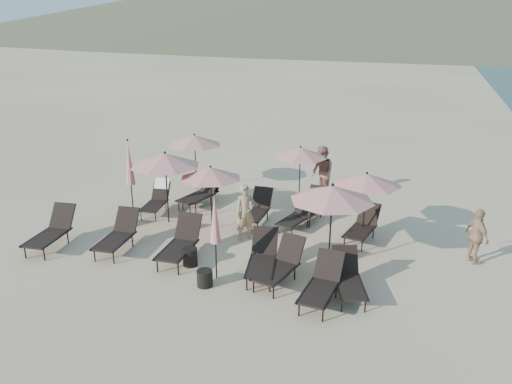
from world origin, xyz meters
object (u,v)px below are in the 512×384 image
(lounger_9, at_px, (311,206))
(umbrella_open_1, at_px, (210,173))
(lounger_10, at_px, (297,215))
(umbrella_open_3, at_px, (195,140))
(umbrella_open_2, at_px, (332,193))
(umbrella_closed_1, at_px, (129,163))
(lounger_1, at_px, (118,234))
(lounger_11, at_px, (363,226))
(beachgoer_c, at_px, (477,236))
(side_table_1, at_px, (205,278))
(lounger_0, at_px, (52,230))
(side_table_0, at_px, (190,257))
(beachgoer_b, at_px, (322,173))
(lounger_13, at_px, (257,209))
(umbrella_open_0, at_px, (165,160))
(lounger_3, at_px, (262,258))
(lounger_8, at_px, (204,191))
(lounger_12, at_px, (348,277))
(umbrella_closed_0, at_px, (215,219))
(lounger_4, at_px, (280,264))
(lounger_5, at_px, (322,283))
(lounger_7, at_px, (200,193))
(beachgoer_a, at_px, (245,213))
(umbrella_open_5, at_px, (367,180))
(lounger_2, at_px, (180,242))
(lounger_6, at_px, (157,198))
(umbrella_open_4, at_px, (300,152))

(lounger_9, height_order, umbrella_open_1, umbrella_open_1)
(lounger_10, bearing_deg, umbrella_open_3, 167.31)
(lounger_10, bearing_deg, umbrella_open_2, -42.14)
(umbrella_closed_1, bearing_deg, lounger_1, -66.65)
(lounger_11, height_order, beachgoer_c, beachgoer_c)
(lounger_1, distance_m, umbrella_open_1, 3.23)
(umbrella_open_3, bearing_deg, side_table_1, -62.89)
(lounger_0, distance_m, lounger_1, 1.96)
(side_table_0, distance_m, beachgoer_b, 6.85)
(lounger_13, bearing_deg, umbrella_open_0, -162.18)
(beachgoer_c, bearing_deg, lounger_3, 84.11)
(lounger_8, xyz_separation_m, beachgoer_c, (8.77, -1.84, 0.29))
(lounger_13, xyz_separation_m, umbrella_open_2, (2.80, -2.34, 1.60))
(lounger_1, xyz_separation_m, lounger_12, (6.52, -0.35, -0.03))
(lounger_0, distance_m, umbrella_closed_0, 5.31)
(lounger_3, distance_m, lounger_10, 3.28)
(lounger_4, height_order, lounger_12, lounger_4)
(lounger_11, bearing_deg, umbrella_open_2, -95.15)
(lounger_4, distance_m, lounger_5, 1.31)
(lounger_7, xyz_separation_m, beachgoer_a, (2.50, -2.17, 0.39))
(lounger_11, xyz_separation_m, side_table_1, (-3.25, -4.03, -0.24))
(umbrella_open_5, distance_m, beachgoer_b, 3.82)
(umbrella_open_3, distance_m, side_table_1, 7.80)
(umbrella_open_3, bearing_deg, lounger_12, -41.48)
(lounger_2, xyz_separation_m, umbrella_closed_1, (-2.96, 2.32, 1.34))
(side_table_0, bearing_deg, umbrella_closed_1, 142.53)
(lounger_5, height_order, lounger_10, lounger_5)
(lounger_3, xyz_separation_m, umbrella_open_2, (1.52, 0.97, 1.58))
(lounger_10, bearing_deg, lounger_6, -162.40)
(lounger_12, height_order, lounger_13, lounger_13)
(lounger_3, height_order, umbrella_open_4, umbrella_open_4)
(lounger_5, bearing_deg, lounger_6, 153.95)
(lounger_6, xyz_separation_m, lounger_10, (4.84, 0.19, -0.07))
(lounger_6, distance_m, lounger_8, 1.70)
(lounger_1, xyz_separation_m, lounger_3, (4.31, -0.08, -0.00))
(umbrella_open_5, relative_size, side_table_1, 5.04)
(umbrella_open_3, bearing_deg, umbrella_open_5, -21.22)
(umbrella_open_5, bearing_deg, lounger_1, -154.39)
(beachgoer_a, xyz_separation_m, beachgoer_c, (6.31, 0.55, -0.08))
(umbrella_closed_0, xyz_separation_m, side_table_0, (-0.94, 0.42, -1.35))
(lounger_2, height_order, lounger_5, lounger_2)
(umbrella_open_1, bearing_deg, lounger_2, -88.09)
(lounger_6, distance_m, side_table_0, 4.29)
(lounger_6, height_order, lounger_9, lounger_6)
(lounger_3, height_order, lounger_8, lounger_8)
(lounger_4, bearing_deg, side_table_1, -141.55)
(lounger_5, height_order, umbrella_open_4, umbrella_open_4)
(lounger_4, relative_size, lounger_12, 1.03)
(lounger_12, xyz_separation_m, side_table_1, (-3.36, -0.73, -0.24))
(lounger_13, distance_m, umbrella_open_5, 3.65)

